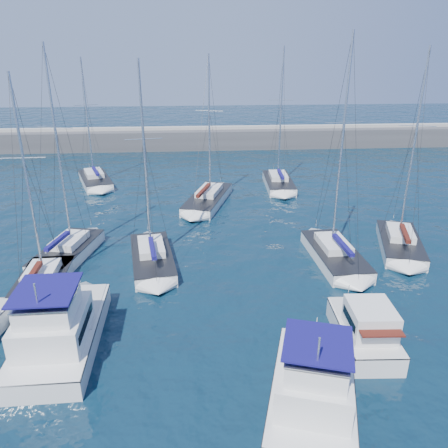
{
  "coord_description": "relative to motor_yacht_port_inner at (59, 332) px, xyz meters",
  "views": [
    {
      "loc": [
        -0.58,
        -20.65,
        15.29
      ],
      "look_at": [
        1.71,
        9.85,
        3.0
      ],
      "focal_mm": 35.0,
      "sensor_mm": 36.0,
      "label": 1
    }
  ],
  "objects": [
    {
      "name": "sailboat_back_b",
      "position": [
        9.01,
        23.77,
        -0.62
      ],
      "size": [
        5.93,
        10.08,
        15.26
      ],
      "rotation": [
        0.0,
        0.0,
        -0.31
      ],
      "color": "silver",
      "rests_on": "ground"
    },
    {
      "name": "motor_yacht_stbd_inner",
      "position": [
        12.54,
        -5.27,
        -0.0
      ],
      "size": [
        5.82,
        8.57,
        4.69
      ],
      "rotation": [
        0.0,
        0.0,
        -0.3
      ],
      "color": "silver",
      "rests_on": "ground"
    },
    {
      "name": "sailboat_back_c",
      "position": [
        17.63,
        29.11,
        -0.6
      ],
      "size": [
        3.52,
        8.39,
        15.99
      ],
      "rotation": [
        0.0,
        0.0,
        -0.06
      ],
      "color": "silver",
      "rests_on": "ground"
    },
    {
      "name": "motor_yacht_port_inner",
      "position": [
        0.0,
        0.0,
        0.0
      ],
      "size": [
        4.14,
        8.98,
        4.69
      ],
      "rotation": [
        0.0,
        0.0,
        0.02
      ],
      "color": "silver",
      "rests_on": "ground"
    },
    {
      "name": "breakwater",
      "position": [
        8.0,
        52.42,
        -0.08
      ],
      "size": [
        160.0,
        6.0,
        4.45
      ],
      "color": "#424244",
      "rests_on": "ground"
    },
    {
      "name": "sailboat_mid_d",
      "position": [
        18.24,
        9.48,
        -0.59
      ],
      "size": [
        3.48,
        8.15,
        16.84
      ],
      "rotation": [
        0.0,
        0.0,
        0.04
      ],
      "color": "silver",
      "rests_on": "ground"
    },
    {
      "name": "sailboat_mid_b",
      "position": [
        -2.52,
        11.64,
        -0.58
      ],
      "size": [
        4.61,
        7.87,
        16.11
      ],
      "rotation": [
        0.0,
        0.0,
        -0.22
      ],
      "color": "silver",
      "rests_on": "ground"
    },
    {
      "name": "sailboat_mid_c",
      "position": [
        4.19,
        9.95,
        -0.6
      ],
      "size": [
        4.13,
        8.28,
        15.11
      ],
      "rotation": [
        0.0,
        0.0,
        0.15
      ],
      "color": "silver",
      "rests_on": "ground"
    },
    {
      "name": "sailboat_mid_a",
      "position": [
        -2.96,
        6.46,
        -0.6
      ],
      "size": [
        3.25,
        7.01,
        14.47
      ],
      "rotation": [
        0.0,
        0.0,
        0.03
      ],
      "color": "silver",
      "rests_on": "ground"
    },
    {
      "name": "sailboat_back_a",
      "position": [
        -4.38,
        31.95,
        -0.61
      ],
      "size": [
        5.57,
        8.68,
        14.86
      ],
      "rotation": [
        0.0,
        0.0,
        0.34
      ],
      "color": "silver",
      "rests_on": "ground"
    },
    {
      "name": "ground",
      "position": [
        8.0,
        0.42,
        -1.13
      ],
      "size": [
        220.0,
        220.0,
        0.0
      ],
      "primitive_type": "plane",
      "color": "black",
      "rests_on": "ground"
    },
    {
      "name": "sailboat_mid_e",
      "position": [
        24.24,
        11.17,
        -0.59
      ],
      "size": [
        5.28,
        8.45,
        15.91
      ],
      "rotation": [
        0.0,
        0.0,
        -0.3
      ],
      "color": "silver",
      "rests_on": "ground"
    },
    {
      "name": "motor_yacht_stbd_outer",
      "position": [
        16.62,
        -0.91,
        -0.19
      ],
      "size": [
        3.02,
        5.86,
        3.2
      ],
      "rotation": [
        0.0,
        0.0,
        -0.05
      ],
      "color": "silver",
      "rests_on": "ground"
    }
  ]
}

